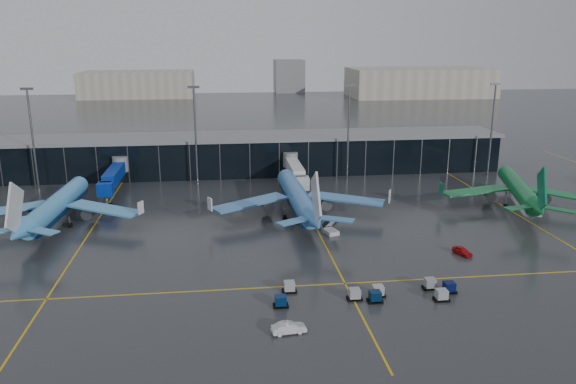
{
  "coord_description": "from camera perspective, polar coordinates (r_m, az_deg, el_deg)",
  "views": [
    {
      "loc": [
        -8.68,
        -94.28,
        37.36
      ],
      "look_at": [
        5.0,
        18.0,
        6.0
      ],
      "focal_mm": 35.0,
      "sensor_mm": 36.0,
      "label": 1
    }
  ],
  "objects": [
    {
      "name": "taxi_lines",
      "position": [
        112.9,
        2.98,
        -3.85
      ],
      "size": [
        220.0,
        120.0,
        0.02
      ],
      "color": "gold",
      "rests_on": "ground"
    },
    {
      "name": "airliner_klm_near",
      "position": [
        119.76,
        0.95,
        0.73
      ],
      "size": [
        40.41,
        45.68,
        13.69
      ],
      "primitive_type": null,
      "rotation": [
        0.0,
        0.0,
        0.03
      ],
      "color": "#3976BC",
      "rests_on": "ground"
    },
    {
      "name": "baggage_carts",
      "position": [
        85.49,
        8.86,
        -10.05
      ],
      "size": [
        27.98,
        6.96,
        1.7
      ],
      "color": "black",
      "rests_on": "ground"
    },
    {
      "name": "distant_hangars",
      "position": [
        370.15,
        2.23,
        11.06
      ],
      "size": [
        260.0,
        71.0,
        22.0
      ],
      "color": "#B2AD99",
      "rests_on": "ground"
    },
    {
      "name": "service_van_white",
      "position": [
        75.21,
        0.09,
        -13.63
      ],
      "size": [
        4.73,
        2.15,
        1.51
      ],
      "primitive_type": "imported",
      "rotation": [
        0.0,
        0.0,
        1.7
      ],
      "color": "silver",
      "rests_on": "ground"
    },
    {
      "name": "airliner_arkefly",
      "position": [
        123.46,
        -22.57,
        -0.13
      ],
      "size": [
        40.37,
        45.3,
        13.25
      ],
      "primitive_type": null,
      "rotation": [
        0.0,
        0.0,
        -0.06
      ],
      "color": "#3F92D0",
      "rests_on": "ground"
    },
    {
      "name": "airliner_aer_lingus",
      "position": [
        136.93,
        22.47,
        1.23
      ],
      "size": [
        47.18,
        50.52,
        12.78
      ],
      "primitive_type": null,
      "rotation": [
        0.0,
        0.0,
        -0.3
      ],
      "color": "#0C652E",
      "rests_on": "ground"
    },
    {
      "name": "flood_masts",
      "position": [
        146.83,
        -1.52,
        6.26
      ],
      "size": [
        203.0,
        0.5,
        25.5
      ],
      "color": "#595B60",
      "rests_on": "ground"
    },
    {
      "name": "mobile_airstair",
      "position": [
        110.63,
        4.37,
        -3.87
      ],
      "size": [
        3.05,
        3.71,
        3.45
      ],
      "rotation": [
        0.0,
        0.0,
        0.3
      ],
      "color": "silver",
      "rests_on": "ground"
    },
    {
      "name": "jet_bridges",
      "position": [
        143.57,
        -17.32,
        1.57
      ],
      "size": [
        94.0,
        27.5,
        7.2
      ],
      "color": "#595B60",
      "rests_on": "ground"
    },
    {
      "name": "service_van_red",
      "position": [
        104.72,
        17.29,
        -5.75
      ],
      "size": [
        2.86,
        4.3,
        1.36
      ],
      "primitive_type": "imported",
      "rotation": [
        0.0,
        0.0,
        0.34
      ],
      "color": "#B80E10",
      "rests_on": "ground"
    },
    {
      "name": "ground",
      "position": [
        101.79,
        -1.58,
        -6.04
      ],
      "size": [
        600.0,
        600.0,
        0.0
      ],
      "primitive_type": "plane",
      "color": "#282B2D",
      "rests_on": "ground"
    },
    {
      "name": "terminal_pier",
      "position": [
        159.75,
        -3.7,
        3.93
      ],
      "size": [
        142.0,
        17.0,
        10.7
      ],
      "color": "black",
      "rests_on": "ground"
    }
  ]
}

